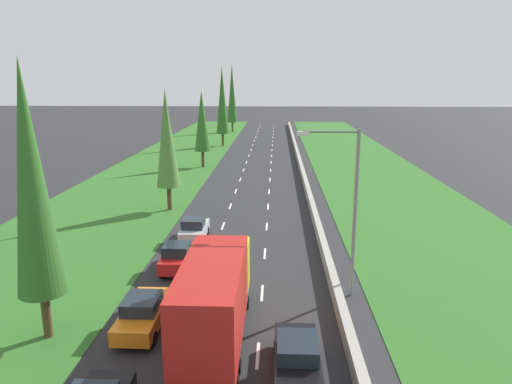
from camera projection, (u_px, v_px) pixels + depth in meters
ground_plane at (258, 166)px, 63.63m from camera, size 300.00×300.00×0.00m
grass_verge_left at (166, 165)px, 64.16m from camera, size 14.00×140.00×0.04m
grass_verge_right at (364, 167)px, 63.02m from camera, size 14.00×140.00×0.04m
median_barrier at (300, 163)px, 63.29m from camera, size 0.44×120.00×0.85m
lane_markings at (258, 166)px, 63.63m from camera, size 3.64×116.00×0.01m
orange_sedan_left_lane at (143, 313)px, 21.81m from camera, size 1.82×4.50×1.64m
red_hatchback_left_lane at (178, 257)px, 28.67m from camera, size 1.74×3.90×1.72m
red_box_truck_centre_lane at (215, 299)px, 20.12m from camera, size 2.46×9.40×4.18m
black_sedan_right_lane at (297, 358)px, 18.27m from camera, size 1.82×4.50×1.64m
silver_hatchback_left_lane at (194, 229)px, 33.89m from camera, size 1.74×3.90×1.72m
poplar_tree_nearest at (31, 182)px, 19.60m from camera, size 2.11×2.11×12.36m
poplar_tree_second at (167, 139)px, 40.58m from camera, size 2.07×2.07×10.70m
poplar_tree_third at (202, 121)px, 61.47m from camera, size 2.05×2.05×10.12m
poplar_tree_fourth at (222, 100)px, 81.30m from camera, size 2.14×2.14×13.79m
poplar_tree_fifth at (232, 94)px, 103.50m from camera, size 2.17×2.17×14.80m
street_light_mast at (349, 202)px, 24.23m from camera, size 3.20×0.28×9.00m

